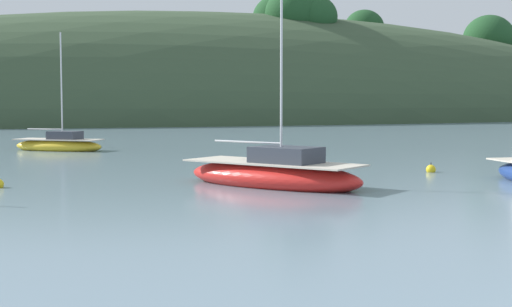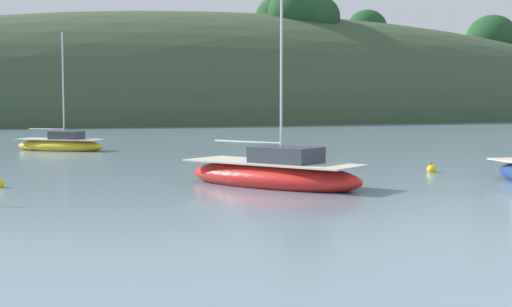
# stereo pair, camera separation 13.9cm
# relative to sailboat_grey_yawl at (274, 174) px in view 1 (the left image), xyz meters

# --- Properties ---
(far_shoreline_hill) EXTENTS (150.00, 36.00, 34.31)m
(far_shoreline_hill) POSITION_rel_sailboat_grey_yawl_xyz_m (24.79, 74.79, -0.30)
(far_shoreline_hill) COLOR #384C33
(far_shoreline_hill) RESTS_ON ground
(sailboat_grey_yawl) EXTENTS (6.41, 7.87, 10.75)m
(sailboat_grey_yawl) POSITION_rel_sailboat_grey_yawl_xyz_m (0.00, 0.00, 0.00)
(sailboat_grey_yawl) COLOR red
(sailboat_grey_yawl) RESTS_ON ground
(sailboat_blue_center) EXTENTS (6.10, 5.34, 7.75)m
(sailboat_blue_center) POSITION_rel_sailboat_grey_yawl_xyz_m (-5.78, 22.65, -0.08)
(sailboat_blue_center) COLOR gold
(sailboat_blue_center) RESTS_ON ground
(mooring_buoy_outer) EXTENTS (0.44, 0.44, 0.54)m
(mooring_buoy_outer) POSITION_rel_sailboat_grey_yawl_xyz_m (8.66, 2.41, -0.33)
(mooring_buoy_outer) COLOR yellow
(mooring_buoy_outer) RESTS_ON ground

